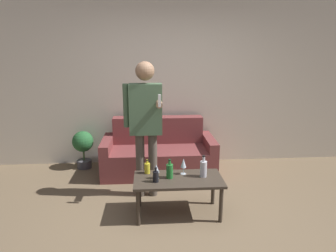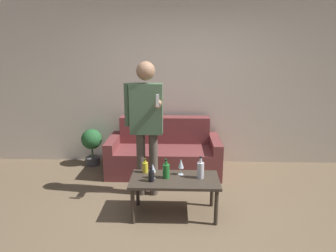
{
  "view_description": "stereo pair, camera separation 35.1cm",
  "coord_description": "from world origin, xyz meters",
  "px_view_note": "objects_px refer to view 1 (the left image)",
  "views": [
    {
      "loc": [
        -0.35,
        -2.67,
        1.85
      ],
      "look_at": [
        -0.11,
        0.86,
        0.95
      ],
      "focal_mm": 32.0,
      "sensor_mm": 36.0,
      "label": 1
    },
    {
      "loc": [
        0.01,
        -2.68,
        1.85
      ],
      "look_at": [
        -0.11,
        0.86,
        0.95
      ],
      "focal_mm": 32.0,
      "sensor_mm": 36.0,
      "label": 2
    }
  ],
  "objects_px": {
    "couch": "(159,153)",
    "bottle_orange": "(156,176)",
    "coffee_table": "(178,183)",
    "person_standing_front": "(145,118)"
  },
  "relations": [
    {
      "from": "couch",
      "to": "bottle_orange",
      "type": "relative_size",
      "value": 10.2
    },
    {
      "from": "coffee_table",
      "to": "bottle_orange",
      "type": "bearing_deg",
      "value": -163.32
    },
    {
      "from": "couch",
      "to": "bottle_orange",
      "type": "height_order",
      "value": "couch"
    },
    {
      "from": "couch",
      "to": "person_standing_front",
      "type": "xyz_separation_m",
      "value": [
        -0.19,
        -0.8,
        0.74
      ]
    },
    {
      "from": "person_standing_front",
      "to": "couch",
      "type": "bearing_deg",
      "value": 76.83
    },
    {
      "from": "couch",
      "to": "bottle_orange",
      "type": "xyz_separation_m",
      "value": [
        -0.08,
        -1.37,
        0.22
      ]
    },
    {
      "from": "couch",
      "to": "bottle_orange",
      "type": "distance_m",
      "value": 1.39
    },
    {
      "from": "coffee_table",
      "to": "person_standing_front",
      "type": "distance_m",
      "value": 0.89
    },
    {
      "from": "bottle_orange",
      "to": "couch",
      "type": "bearing_deg",
      "value": 86.67
    },
    {
      "from": "coffee_table",
      "to": "bottle_orange",
      "type": "relative_size",
      "value": 6.01
    }
  ]
}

